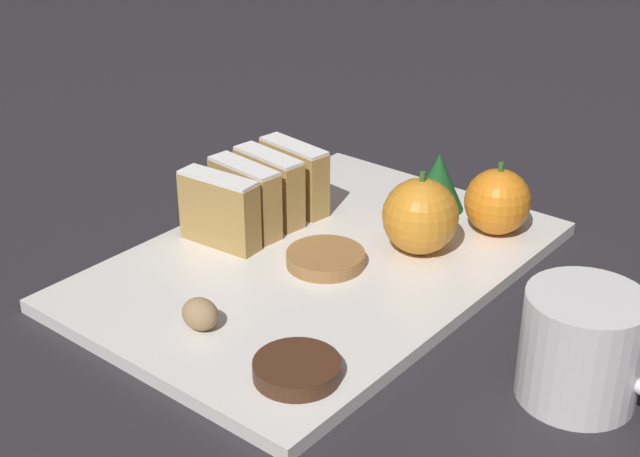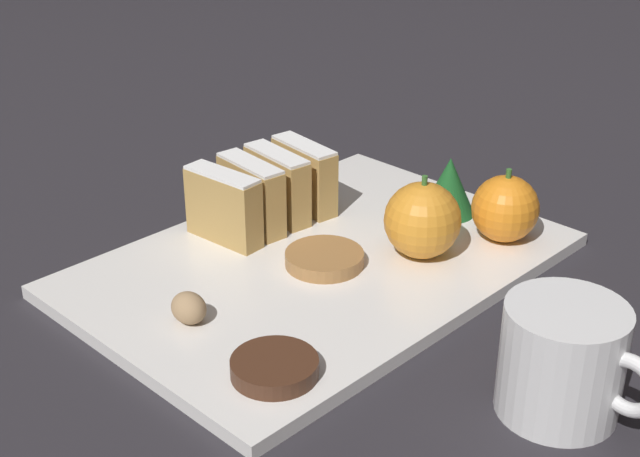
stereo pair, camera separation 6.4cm
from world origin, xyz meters
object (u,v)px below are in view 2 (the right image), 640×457
(orange_far, at_px, (505,209))
(chocolate_cookie, at_px, (275,367))
(orange_near, at_px, (422,220))
(coffee_mug, at_px, (564,361))
(walnut, at_px, (187,307))

(orange_far, height_order, chocolate_cookie, orange_far)
(orange_near, xyz_separation_m, chocolate_cookie, (0.04, -0.22, -0.03))
(chocolate_cookie, bearing_deg, orange_far, 91.03)
(orange_near, bearing_deg, coffee_mug, -25.77)
(walnut, xyz_separation_m, chocolate_cookie, (0.10, -0.00, -0.01))
(chocolate_cookie, bearing_deg, orange_near, 100.50)
(chocolate_cookie, bearing_deg, coffee_mug, 37.34)
(orange_far, relative_size, chocolate_cookie, 1.10)
(orange_near, relative_size, orange_far, 1.10)
(walnut, distance_m, chocolate_cookie, 0.10)
(orange_far, bearing_deg, orange_near, -114.15)
(chocolate_cookie, bearing_deg, walnut, 179.28)
(orange_near, xyz_separation_m, orange_far, (0.03, 0.08, -0.00))
(walnut, height_order, coffee_mug, coffee_mug)
(orange_far, height_order, walnut, orange_far)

